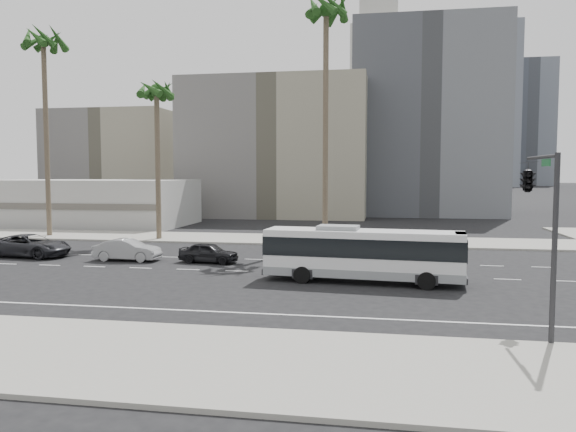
% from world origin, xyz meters
% --- Properties ---
extents(ground, '(700.00, 700.00, 0.00)m').
position_xyz_m(ground, '(0.00, 0.00, 0.00)').
color(ground, black).
rests_on(ground, ground).
extents(sidewalk_north, '(120.00, 7.00, 0.15)m').
position_xyz_m(sidewalk_north, '(0.00, 15.50, 0.07)').
color(sidewalk_north, gray).
rests_on(sidewalk_north, ground).
extents(sidewalk_south, '(120.00, 7.00, 0.15)m').
position_xyz_m(sidewalk_south, '(0.00, -15.50, 0.07)').
color(sidewalk_south, gray).
rests_on(sidewalk_south, ground).
extents(commercial_low, '(22.00, 12.16, 5.00)m').
position_xyz_m(commercial_low, '(-30.00, 25.99, 2.50)').
color(commercial_low, '#AEACA6').
rests_on(commercial_low, ground).
extents(midrise_beige_west, '(24.00, 18.00, 18.00)m').
position_xyz_m(midrise_beige_west, '(-12.00, 45.00, 9.00)').
color(midrise_beige_west, slate).
rests_on(midrise_beige_west, ground).
extents(midrise_gray_center, '(20.00, 20.00, 26.00)m').
position_xyz_m(midrise_gray_center, '(8.00, 52.00, 13.00)').
color(midrise_gray_center, '#4A4D52').
rests_on(midrise_gray_center, ground).
extents(midrise_beige_far, '(18.00, 16.00, 15.00)m').
position_xyz_m(midrise_beige_far, '(-38.00, 50.00, 7.50)').
color(midrise_beige_far, slate).
rests_on(midrise_beige_far, ground).
extents(civic_tower, '(42.00, 42.00, 129.00)m').
position_xyz_m(civic_tower, '(-2.00, 250.00, 38.83)').
color(civic_tower, beige).
rests_on(civic_tower, ground).
extents(highrise_right, '(26.00, 26.00, 70.00)m').
position_xyz_m(highrise_right, '(45.00, 230.00, 35.00)').
color(highrise_right, '#4B515B').
rests_on(highrise_right, ground).
extents(highrise_far, '(22.00, 22.00, 60.00)m').
position_xyz_m(highrise_far, '(70.00, 260.00, 30.00)').
color(highrise_far, '#4B515B').
rests_on(highrise_far, ground).
extents(city_bus, '(10.46, 3.23, 2.95)m').
position_xyz_m(city_bus, '(1.37, -2.09, 1.55)').
color(city_bus, silver).
rests_on(city_bus, ground).
extents(car_a, '(1.90, 3.93, 1.30)m').
position_xyz_m(car_a, '(-8.60, 2.72, 0.65)').
color(car_a, black).
rests_on(car_a, ground).
extents(car_b, '(1.50, 4.30, 1.42)m').
position_xyz_m(car_b, '(-14.10, 2.63, 0.71)').
color(car_b, gray).
rests_on(car_b, ground).
extents(car_c, '(3.04, 5.77, 1.55)m').
position_xyz_m(car_c, '(-21.42, 3.06, 0.77)').
color(car_c, '#232327').
rests_on(car_c, ground).
extents(traffic_signal, '(2.91, 3.82, 6.35)m').
position_xyz_m(traffic_signal, '(7.82, -9.07, 5.29)').
color(traffic_signal, '#262628').
rests_on(traffic_signal, ground).
extents(palm_near, '(5.90, 5.90, 19.84)m').
position_xyz_m(palm_near, '(-2.26, 13.08, 17.97)').
color(palm_near, brown).
rests_on(palm_near, ground).
extents(palm_mid, '(4.45, 4.45, 13.77)m').
position_xyz_m(palm_mid, '(-16.59, 13.66, 12.39)').
color(palm_mid, brown).
rests_on(palm_mid, ground).
extents(palm_far, '(5.44, 5.44, 18.67)m').
position_xyz_m(palm_far, '(-27.37, 14.41, 16.96)').
color(palm_far, brown).
rests_on(palm_far, ground).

